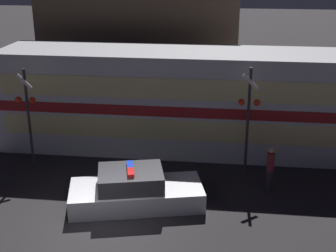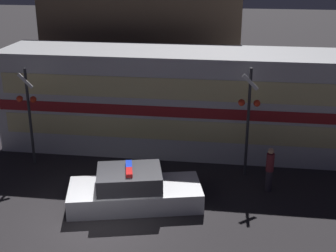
{
  "view_description": "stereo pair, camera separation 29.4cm",
  "coord_description": "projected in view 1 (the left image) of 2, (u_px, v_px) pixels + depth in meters",
  "views": [
    {
      "loc": [
        3.39,
        -11.58,
        7.68
      ],
      "look_at": [
        1.48,
        4.08,
        1.83
      ],
      "focal_mm": 50.0,
      "sensor_mm": 36.0,
      "label": 1
    },
    {
      "loc": [
        3.68,
        -11.54,
        7.68
      ],
      "look_at": [
        1.48,
        4.08,
        1.83
      ],
      "focal_mm": 50.0,
      "sensor_mm": 36.0,
      "label": 2
    }
  ],
  "objects": [
    {
      "name": "ground_plane",
      "position": [
        102.0,
        229.0,
        13.83
      ],
      "size": [
        120.0,
        120.0,
        0.0
      ],
      "primitive_type": "plane",
      "color": "#262326"
    },
    {
      "name": "train",
      "position": [
        193.0,
        101.0,
        18.99
      ],
      "size": [
        15.57,
        3.04,
        4.08
      ],
      "color": "silver",
      "rests_on": "ground_plane"
    },
    {
      "name": "police_car",
      "position": [
        135.0,
        191.0,
        15.05
      ],
      "size": [
        4.54,
        2.74,
        1.34
      ],
      "rotation": [
        0.0,
        0.0,
        0.24
      ],
      "color": "silver",
      "rests_on": "ground_plane"
    },
    {
      "name": "pedestrian",
      "position": [
        270.0,
        168.0,
        15.88
      ],
      "size": [
        0.27,
        0.27,
        1.58
      ],
      "color": "#2D2833",
      "rests_on": "ground_plane"
    },
    {
      "name": "crossing_signal_near",
      "position": [
        248.0,
        114.0,
        16.44
      ],
      "size": [
        0.77,
        0.29,
        4.02
      ],
      "color": "#2D2D33",
      "rests_on": "ground_plane"
    },
    {
      "name": "crossing_signal_far",
      "position": [
        27.0,
        110.0,
        17.28
      ],
      "size": [
        0.77,
        0.29,
        3.78
      ],
      "color": "#2D2D33",
      "rests_on": "ground_plane"
    },
    {
      "name": "building_left",
      "position": [
        144.0,
        39.0,
        24.94
      ],
      "size": [
        9.79,
        5.69,
        6.72
      ],
      "color": "brown",
      "rests_on": "ground_plane"
    }
  ]
}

